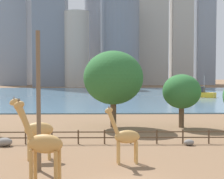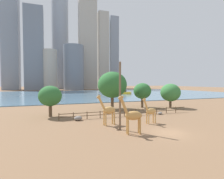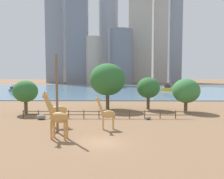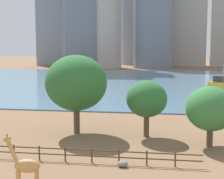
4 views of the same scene
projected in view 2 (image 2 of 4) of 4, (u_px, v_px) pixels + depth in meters
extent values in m
plane|color=brown|center=(78.00, 94.00, 97.53)|extent=(400.00, 400.00, 0.00)
cube|color=slate|center=(78.00, 94.00, 94.70)|extent=(180.00, 86.00, 0.20)
cylinder|color=tan|center=(149.00, 119.00, 26.83)|extent=(0.21, 0.21, 1.64)
cylinder|color=tan|center=(147.00, 118.00, 27.28)|extent=(0.21, 0.21, 1.64)
cylinder|color=tan|center=(155.00, 118.00, 27.38)|extent=(0.21, 0.21, 1.64)
cylinder|color=tan|center=(153.00, 118.00, 27.84)|extent=(0.21, 0.21, 1.64)
ellipsoid|color=tan|center=(151.00, 111.00, 27.29)|extent=(1.89, 0.93, 0.95)
cylinder|color=tan|center=(146.00, 105.00, 26.81)|extent=(0.94, 0.39, 1.80)
ellipsoid|color=tan|center=(144.00, 100.00, 26.63)|extent=(0.71, 0.37, 0.56)
cone|color=brown|center=(145.00, 98.00, 26.56)|extent=(0.10, 0.10, 0.17)
cone|color=brown|center=(144.00, 98.00, 26.69)|extent=(0.10, 0.10, 0.17)
cylinder|color=#C18C47|center=(128.00, 127.00, 21.35)|extent=(0.27, 0.27, 1.97)
cylinder|color=#C18C47|center=(127.00, 126.00, 21.96)|extent=(0.27, 0.27, 1.97)
cylinder|color=#C18C47|center=(140.00, 127.00, 21.56)|extent=(0.27, 0.27, 1.97)
cylinder|color=#C18C47|center=(139.00, 125.00, 22.16)|extent=(0.27, 0.27, 1.97)
ellipsoid|color=#C18C47|center=(134.00, 116.00, 21.70)|extent=(2.31, 1.29, 1.14)
cylinder|color=#C18C47|center=(124.00, 106.00, 21.49)|extent=(1.17, 0.57, 2.15)
ellipsoid|color=#C18C47|center=(121.00, 98.00, 21.39)|extent=(0.88, 0.51, 0.68)
cone|color=brown|center=(121.00, 95.00, 21.29)|extent=(0.12, 0.12, 0.21)
cone|color=brown|center=(121.00, 95.00, 21.47)|extent=(0.12, 0.12, 0.21)
cylinder|color=tan|center=(106.00, 120.00, 25.71)|extent=(0.26, 0.26, 1.91)
cylinder|color=tan|center=(104.00, 119.00, 26.22)|extent=(0.26, 0.26, 1.91)
cylinder|color=tan|center=(114.00, 119.00, 26.46)|extent=(0.26, 0.26, 1.91)
cylinder|color=tan|center=(112.00, 118.00, 26.97)|extent=(0.26, 0.26, 1.91)
ellipsoid|color=tan|center=(109.00, 110.00, 26.29)|extent=(2.24, 1.24, 1.11)
cylinder|color=tan|center=(102.00, 103.00, 25.59)|extent=(1.31, 0.58, 2.04)
ellipsoid|color=tan|center=(99.00, 97.00, 25.31)|extent=(0.86, 0.49, 0.71)
cone|color=brown|center=(99.00, 95.00, 25.22)|extent=(0.12, 0.12, 0.20)
cone|color=brown|center=(98.00, 95.00, 25.37)|extent=(0.12, 0.12, 0.20)
cylinder|color=brown|center=(120.00, 96.00, 23.63)|extent=(0.28, 0.28, 9.22)
ellipsoid|color=gray|center=(78.00, 118.00, 29.44)|extent=(1.38, 1.00, 0.75)
ellipsoid|color=gray|center=(160.00, 113.00, 34.97)|extent=(0.91, 0.70, 0.53)
cylinder|color=#4C3826|center=(59.00, 117.00, 29.12)|extent=(0.14, 0.14, 1.30)
cylinder|color=#4C3826|center=(73.00, 116.00, 29.92)|extent=(0.14, 0.14, 1.30)
cylinder|color=#4C3826|center=(87.00, 115.00, 30.71)|extent=(0.14, 0.14, 1.30)
cylinder|color=#4C3826|center=(100.00, 114.00, 31.50)|extent=(0.14, 0.14, 1.30)
cylinder|color=#4C3826|center=(113.00, 114.00, 32.29)|extent=(0.14, 0.14, 1.30)
cylinder|color=#4C3826|center=(124.00, 113.00, 33.09)|extent=(0.14, 0.14, 1.30)
cylinder|color=#4C3826|center=(136.00, 112.00, 33.88)|extent=(0.14, 0.14, 1.30)
cylinder|color=#4C3826|center=(146.00, 112.00, 34.67)|extent=(0.14, 0.14, 1.30)
cylinder|color=#4C3826|center=(157.00, 111.00, 35.46)|extent=(0.14, 0.14, 1.30)
cylinder|color=#4C3826|center=(166.00, 110.00, 36.26)|extent=(0.14, 0.14, 1.30)
cylinder|color=#4C3826|center=(176.00, 110.00, 37.05)|extent=(0.14, 0.14, 1.30)
cube|color=#4C3826|center=(130.00, 110.00, 33.44)|extent=(26.10, 0.08, 0.10)
cube|color=#4C3826|center=(130.00, 113.00, 33.46)|extent=(26.10, 0.08, 0.10)
cylinder|color=brown|center=(112.00, 103.00, 42.42)|extent=(0.70, 0.70, 3.06)
ellipsoid|color=#2D6B33|center=(112.00, 85.00, 42.24)|extent=(7.05, 7.05, 6.34)
cylinder|color=brown|center=(50.00, 111.00, 32.68)|extent=(0.60, 0.60, 2.22)
ellipsoid|color=#2D6B33|center=(50.00, 96.00, 32.56)|extent=(4.24, 4.24, 3.82)
cylinder|color=brown|center=(170.00, 104.00, 44.30)|extent=(0.61, 0.61, 1.90)
ellipsoid|color=#387A3D|center=(170.00, 93.00, 44.18)|extent=(4.97, 4.97, 4.47)
cylinder|color=brown|center=(142.00, 103.00, 44.80)|extent=(0.61, 0.61, 2.46)
ellipsoid|color=#2D6B33|center=(142.00, 91.00, 44.68)|extent=(4.50, 4.50, 4.05)
cube|color=gold|center=(125.00, 93.00, 93.06)|extent=(6.15, 5.61, 1.23)
cube|color=#333338|center=(124.00, 90.00, 93.27)|extent=(2.64, 2.54, 1.47)
cylinder|color=silver|center=(126.00, 88.00, 92.84)|extent=(0.17, 0.17, 4.30)
cube|color=#ADA89E|center=(103.00, 51.00, 180.40)|extent=(10.37, 10.08, 78.15)
cube|color=gray|center=(11.00, 33.00, 149.13)|extent=(13.05, 12.65, 97.20)
cylinder|color=#ADA89E|center=(50.00, 70.00, 144.58)|extent=(11.08, 11.08, 33.49)
cylinder|color=slate|center=(74.00, 68.00, 153.37)|extent=(17.63, 17.63, 38.83)
cube|color=slate|center=(34.00, 49.00, 144.71)|extent=(14.88, 12.17, 68.52)
cube|color=#ADA89E|center=(88.00, 42.00, 171.97)|extent=(17.36, 9.16, 93.38)
cylinder|color=#939EAD|center=(60.00, 39.00, 175.20)|extent=(16.27, 16.27, 100.94)
cube|color=gray|center=(112.00, 54.00, 190.99)|extent=(9.31, 15.97, 76.22)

